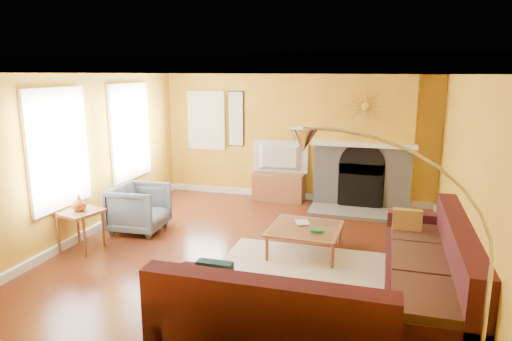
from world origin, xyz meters
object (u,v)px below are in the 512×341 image
(sectional_sofa, at_px, (333,260))
(armchair, at_px, (139,208))
(media_console, at_px, (279,187))
(side_table, at_px, (81,230))
(arc_lamp, at_px, (397,285))
(coffee_table, at_px, (305,240))

(sectional_sofa, distance_m, armchair, 3.58)
(media_console, bearing_deg, sectional_sofa, -67.74)
(sectional_sofa, distance_m, media_console, 4.06)
(side_table, bearing_deg, armchair, 68.11)
(sectional_sofa, distance_m, arc_lamp, 2.01)
(sectional_sofa, relative_size, side_table, 5.68)
(side_table, bearing_deg, media_console, 57.24)
(armchair, relative_size, arc_lamp, 0.38)
(armchair, xyz_separation_m, arc_lamp, (3.96, -3.15, 0.71))
(armchair, relative_size, side_table, 1.39)
(armchair, height_order, side_table, armchair)
(coffee_table, bearing_deg, side_table, -165.63)
(armchair, distance_m, arc_lamp, 5.11)
(sectional_sofa, xyz_separation_m, coffee_table, (-0.54, 1.20, -0.25))
(media_console, distance_m, arc_lamp, 6.02)
(armchair, xyz_separation_m, side_table, (-0.39, -0.97, -0.08))
(media_console, bearing_deg, armchair, -126.56)
(media_console, relative_size, arc_lamp, 0.46)
(armchair, bearing_deg, media_console, -40.23)
(media_console, xyz_separation_m, armchair, (-1.78, -2.40, 0.10))
(media_console, xyz_separation_m, arc_lamp, (2.18, -5.55, 0.82))
(coffee_table, relative_size, armchair, 1.19)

